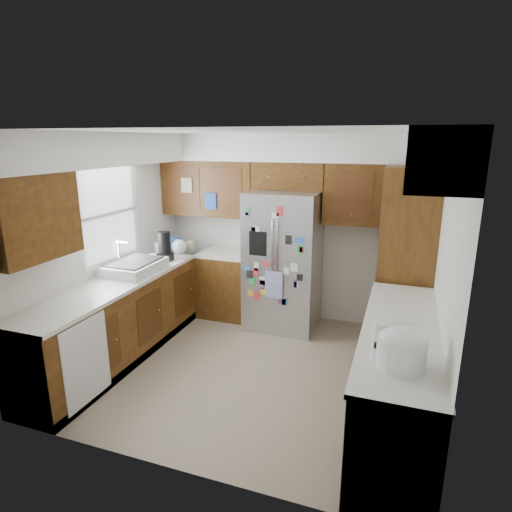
{
  "coord_description": "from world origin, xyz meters",
  "views": [
    {
      "loc": [
        1.44,
        -3.95,
        2.43
      ],
      "look_at": [
        -0.07,
        0.35,
        1.18
      ],
      "focal_mm": 30.0,
      "sensor_mm": 36.0,
      "label": 1
    }
  ],
  "objects_px": {
    "rice_cooker": "(402,345)",
    "paper_towel": "(381,341)",
    "pantry": "(406,259)",
    "fridge": "(283,261)"
  },
  "relations": [
    {
      "from": "rice_cooker",
      "to": "paper_towel",
      "type": "relative_size",
      "value": 1.2
    },
    {
      "from": "rice_cooker",
      "to": "pantry",
      "type": "bearing_deg",
      "value": 89.99
    },
    {
      "from": "rice_cooker",
      "to": "fridge",
      "type": "bearing_deg",
      "value": 122.78
    },
    {
      "from": "pantry",
      "to": "paper_towel",
      "type": "distance_m",
      "value": 2.23
    },
    {
      "from": "pantry",
      "to": "fridge",
      "type": "relative_size",
      "value": 1.19
    },
    {
      "from": "fridge",
      "to": "pantry",
      "type": "bearing_deg",
      "value": -2.06
    },
    {
      "from": "pantry",
      "to": "rice_cooker",
      "type": "bearing_deg",
      "value": -90.01
    },
    {
      "from": "fridge",
      "to": "paper_towel",
      "type": "distance_m",
      "value": 2.66
    },
    {
      "from": "rice_cooker",
      "to": "paper_towel",
      "type": "xyz_separation_m",
      "value": [
        -0.14,
        0.04,
        -0.01
      ]
    },
    {
      "from": "pantry",
      "to": "paper_towel",
      "type": "xyz_separation_m",
      "value": [
        -0.14,
        -2.23,
        -0.01
      ]
    }
  ]
}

